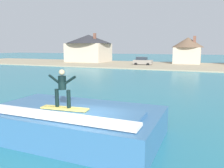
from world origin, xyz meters
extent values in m
plane|color=teal|center=(0.00, 0.00, 0.00)|extent=(260.00, 260.00, 0.00)
cube|color=teal|center=(-1.03, 0.89, 0.60)|extent=(7.53, 4.28, 1.21)
cube|color=teal|center=(-1.03, 0.35, 1.28)|extent=(6.40, 1.93, 0.13)
cube|color=white|center=(-1.03, -0.50, 1.30)|extent=(6.78, 0.77, 0.12)
cube|color=#EAD159|center=(-1.07, 0.30, 1.39)|extent=(2.07, 0.64, 0.06)
cube|color=black|center=(-1.07, 0.30, 1.42)|extent=(1.87, 0.22, 0.01)
cylinder|color=black|center=(-1.46, 0.33, 1.80)|extent=(0.16, 0.16, 0.75)
cylinder|color=black|center=(-0.88, 0.33, 1.80)|extent=(0.16, 0.16, 0.75)
cylinder|color=black|center=(-1.17, 0.33, 2.45)|extent=(0.32, 0.32, 0.56)
sphere|color=tan|center=(-1.17, 0.33, 2.89)|extent=(0.24, 0.24, 0.24)
cylinder|color=black|center=(-1.57, 0.33, 2.59)|extent=(0.52, 0.10, 0.37)
cylinder|color=black|center=(-0.78, 0.33, 2.59)|extent=(0.52, 0.10, 0.37)
cube|color=tan|center=(0.00, 42.10, 0.10)|extent=(120.00, 20.88, 0.20)
cube|color=gray|center=(-8.53, 40.96, 0.77)|extent=(4.02, 1.83, 0.90)
cube|color=#262D38|center=(-8.83, 40.96, 1.54)|extent=(2.21, 1.64, 0.64)
cylinder|color=black|center=(-7.22, 41.92, 0.32)|extent=(0.64, 0.22, 0.64)
cylinder|color=black|center=(-7.22, 39.99, 0.32)|extent=(0.64, 0.22, 0.64)
cylinder|color=black|center=(-9.84, 41.92, 0.32)|extent=(0.64, 0.22, 0.64)
cylinder|color=black|center=(-9.84, 39.99, 0.32)|extent=(0.64, 0.22, 0.64)
cube|color=beige|center=(-24.61, 46.20, 2.45)|extent=(9.79, 8.59, 4.90)
cone|color=#2D2D33|center=(-24.61, 46.20, 6.03)|extent=(12.14, 12.14, 2.26)
cube|color=brown|center=(-22.16, 44.91, 6.53)|extent=(0.60, 0.60, 1.80)
cube|color=beige|center=(-0.04, 48.47, 1.95)|extent=(5.86, 5.49, 3.90)
cone|color=brown|center=(-0.04, 48.47, 5.04)|extent=(7.26, 7.26, 2.29)
cube|color=brown|center=(1.43, 47.65, 5.54)|extent=(0.60, 0.60, 1.80)
cylinder|color=brown|center=(-28.58, 48.92, 1.92)|extent=(0.40, 0.40, 3.85)
sphere|color=#357530|center=(-28.58, 48.92, 4.72)|extent=(2.92, 2.92, 2.92)
camera|label=1|loc=(4.25, -7.41, 3.88)|focal=36.62mm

